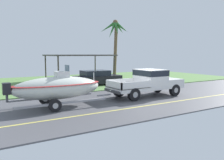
# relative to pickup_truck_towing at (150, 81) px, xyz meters

# --- Properties ---
(ground) EXTENTS (36.00, 22.00, 0.11)m
(ground) POSITION_rel_pickup_truck_towing_xyz_m (-1.08, 7.92, -1.03)
(ground) COLOR #4C4C51
(pickup_truck_towing) EXTENTS (5.49, 2.02, 1.83)m
(pickup_truck_towing) POSITION_rel_pickup_truck_towing_xyz_m (0.00, 0.00, 0.00)
(pickup_truck_towing) COLOR silver
(pickup_truck_towing) RESTS_ON ground
(boat_on_trailer) EXTENTS (5.99, 2.19, 2.26)m
(boat_on_trailer) POSITION_rel_pickup_truck_towing_xyz_m (-6.45, -0.00, 0.04)
(boat_on_trailer) COLOR gray
(boat_on_trailer) RESTS_ON ground
(parked_sedan_near) EXTENTS (4.37, 1.86, 1.38)m
(parked_sedan_near) POSITION_rel_pickup_truck_towing_xyz_m (-0.64, 6.73, -0.35)
(parked_sedan_near) COLOR black
(parked_sedan_near) RESTS_ON ground
(carport_awning) EXTENTS (6.61, 5.09, 2.82)m
(carport_awning) POSITION_rel_pickup_truck_towing_xyz_m (-0.60, 11.00, 1.67)
(carport_awning) COLOR #4C4238
(carport_awning) RESTS_ON ground
(palm_tree_mid) EXTENTS (2.56, 3.72, 6.61)m
(palm_tree_mid) POSITION_rel_pickup_truck_towing_xyz_m (3.08, 9.51, 4.15)
(palm_tree_mid) COLOR brown
(palm_tree_mid) RESTS_ON ground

